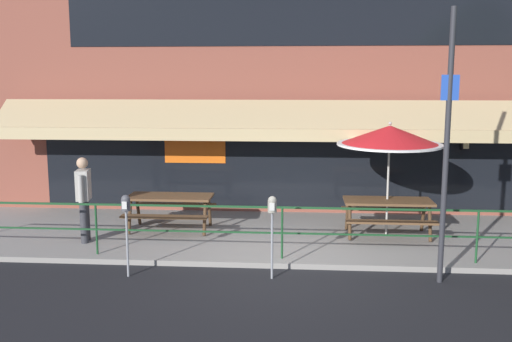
{
  "coord_description": "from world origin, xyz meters",
  "views": [
    {
      "loc": [
        0.28,
        -9.72,
        3.33
      ],
      "look_at": [
        -0.57,
        1.6,
        1.5
      ],
      "focal_mm": 40.0,
      "sensor_mm": 36.0,
      "label": 1
    }
  ],
  "objects_px": {
    "picnic_table_left": "(170,203)",
    "street_sign_pole": "(447,146)",
    "pedestrian_walking": "(84,195)",
    "patio_umbrella_centre": "(390,136)",
    "parking_meter_far": "(272,212)",
    "picnic_table_centre": "(388,207)",
    "parking_meter_near": "(126,211)"
  },
  "relations": [
    {
      "from": "patio_umbrella_centre",
      "to": "parking_meter_far",
      "type": "height_order",
      "value": "patio_umbrella_centre"
    },
    {
      "from": "patio_umbrella_centre",
      "to": "parking_meter_far",
      "type": "distance_m",
      "value": 3.6
    },
    {
      "from": "picnic_table_centre",
      "to": "parking_meter_near",
      "type": "xyz_separation_m",
      "value": [
        -4.74,
        -2.56,
        0.44
      ]
    },
    {
      "from": "patio_umbrella_centre",
      "to": "parking_meter_far",
      "type": "xyz_separation_m",
      "value": [
        -2.28,
        -2.58,
        -1.03
      ]
    },
    {
      "from": "picnic_table_centre",
      "to": "parking_meter_near",
      "type": "relative_size",
      "value": 1.27
    },
    {
      "from": "street_sign_pole",
      "to": "picnic_table_centre",
      "type": "bearing_deg",
      "value": 101.79
    },
    {
      "from": "picnic_table_centre",
      "to": "parking_meter_near",
      "type": "bearing_deg",
      "value": -151.6
    },
    {
      "from": "pedestrian_walking",
      "to": "parking_meter_far",
      "type": "bearing_deg",
      "value": -22.71
    },
    {
      "from": "pedestrian_walking",
      "to": "picnic_table_left",
      "type": "bearing_deg",
      "value": 33.07
    },
    {
      "from": "pedestrian_walking",
      "to": "parking_meter_near",
      "type": "xyz_separation_m",
      "value": [
        1.37,
        -1.68,
        0.09
      ]
    },
    {
      "from": "picnic_table_centre",
      "to": "street_sign_pole",
      "type": "bearing_deg",
      "value": -78.21
    },
    {
      "from": "picnic_table_left",
      "to": "pedestrian_walking",
      "type": "relative_size",
      "value": 1.05
    },
    {
      "from": "picnic_table_centre",
      "to": "parking_meter_near",
      "type": "height_order",
      "value": "parking_meter_near"
    },
    {
      "from": "patio_umbrella_centre",
      "to": "pedestrian_walking",
      "type": "bearing_deg",
      "value": -170.9
    },
    {
      "from": "patio_umbrella_centre",
      "to": "street_sign_pole",
      "type": "bearing_deg",
      "value": -78.64
    },
    {
      "from": "street_sign_pole",
      "to": "parking_meter_far",
      "type": "bearing_deg",
      "value": -178.86
    },
    {
      "from": "picnic_table_left",
      "to": "patio_umbrella_centre",
      "type": "height_order",
      "value": "patio_umbrella_centre"
    },
    {
      "from": "parking_meter_far",
      "to": "street_sign_pole",
      "type": "bearing_deg",
      "value": 1.14
    },
    {
      "from": "picnic_table_left",
      "to": "street_sign_pole",
      "type": "bearing_deg",
      "value": -26.38
    },
    {
      "from": "pedestrian_walking",
      "to": "patio_umbrella_centre",
      "type": "bearing_deg",
      "value": 9.1
    },
    {
      "from": "picnic_table_left",
      "to": "parking_meter_far",
      "type": "xyz_separation_m",
      "value": [
        2.32,
        -2.59,
        0.44
      ]
    },
    {
      "from": "patio_umbrella_centre",
      "to": "street_sign_pole",
      "type": "height_order",
      "value": "street_sign_pole"
    },
    {
      "from": "picnic_table_centre",
      "to": "pedestrian_walking",
      "type": "relative_size",
      "value": 1.05
    },
    {
      "from": "patio_umbrella_centre",
      "to": "parking_meter_near",
      "type": "xyz_separation_m",
      "value": [
        -4.74,
        -2.65,
        -1.03
      ]
    },
    {
      "from": "patio_umbrella_centre",
      "to": "parking_meter_near",
      "type": "height_order",
      "value": "patio_umbrella_centre"
    },
    {
      "from": "pedestrian_walking",
      "to": "street_sign_pole",
      "type": "bearing_deg",
      "value": -13.16
    },
    {
      "from": "picnic_table_left",
      "to": "pedestrian_walking",
      "type": "height_order",
      "value": "pedestrian_walking"
    },
    {
      "from": "pedestrian_walking",
      "to": "parking_meter_near",
      "type": "distance_m",
      "value": 2.17
    },
    {
      "from": "pedestrian_walking",
      "to": "parking_meter_far",
      "type": "height_order",
      "value": "pedestrian_walking"
    },
    {
      "from": "picnic_table_left",
      "to": "parking_meter_near",
      "type": "height_order",
      "value": "parking_meter_near"
    },
    {
      "from": "patio_umbrella_centre",
      "to": "street_sign_pole",
      "type": "distance_m",
      "value": 2.58
    },
    {
      "from": "picnic_table_left",
      "to": "parking_meter_far",
      "type": "bearing_deg",
      "value": -48.16
    }
  ]
}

